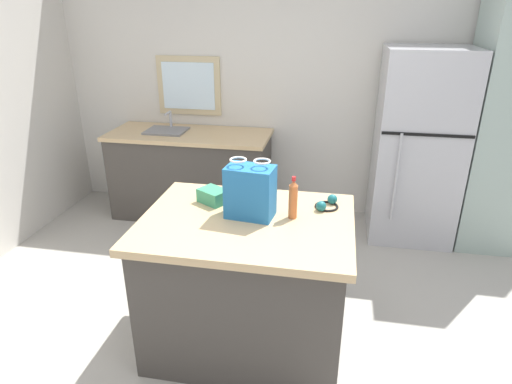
{
  "coord_description": "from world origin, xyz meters",
  "views": [
    {
      "loc": [
        0.3,
        -2.17,
        2.08
      ],
      "look_at": [
        -0.19,
        0.41,
        0.96
      ],
      "focal_mm": 30.62,
      "sensor_mm": 36.0,
      "label": 1
    }
  ],
  "objects": [
    {
      "name": "back_wall",
      "position": [
        -0.02,
        2.32,
        1.39
      ],
      "size": [
        5.25,
        0.13,
        2.79
      ],
      "color": "silver",
      "rests_on": "ground"
    },
    {
      "name": "sink_counter",
      "position": [
        -1.17,
        1.92,
        0.46
      ],
      "size": [
        1.64,
        0.68,
        1.08
      ],
      "color": "#423D38",
      "rests_on": "ground"
    },
    {
      "name": "small_box",
      "position": [
        -0.45,
        0.31,
        0.95
      ],
      "size": [
        0.22,
        0.21,
        0.09
      ],
      "primitive_type": "cube",
      "rotation": [
        0.0,
        0.0,
        -0.54
      ],
      "color": "#388E66",
      "rests_on": "kitchen_island"
    },
    {
      "name": "kitchen_island",
      "position": [
        -0.19,
        0.11,
        0.46
      ],
      "size": [
        1.26,
        0.97,
        0.91
      ],
      "color": "#423D38",
      "rests_on": "ground"
    },
    {
      "name": "ear_defenders",
      "position": [
        0.27,
        0.37,
        0.93
      ],
      "size": [
        0.2,
        0.2,
        0.06
      ],
      "color": "black",
      "rests_on": "kitchen_island"
    },
    {
      "name": "ground",
      "position": [
        0.0,
        0.0,
        0.0
      ],
      "size": [
        6.3,
        6.3,
        0.0
      ],
      "primitive_type": "plane",
      "color": "#ADA89E"
    },
    {
      "name": "shopping_bag",
      "position": [
        -0.18,
        0.16,
        1.07
      ],
      "size": [
        0.3,
        0.21,
        0.36
      ],
      "color": "#236BAD",
      "rests_on": "kitchen_island"
    },
    {
      "name": "tall_cabinet",
      "position": [
        1.68,
        1.89,
        1.14
      ],
      "size": [
        0.49,
        0.65,
        2.29
      ],
      "color": "#9EB2A8",
      "rests_on": "ground"
    },
    {
      "name": "refrigerator",
      "position": [
        1.04,
        1.89,
        0.88
      ],
      "size": [
        0.75,
        0.73,
        1.76
      ],
      "color": "#B7B7BC",
      "rests_on": "ground"
    },
    {
      "name": "bottle",
      "position": [
        0.07,
        0.18,
        1.03
      ],
      "size": [
        0.05,
        0.05,
        0.26
      ],
      "color": "#C66633",
      "rests_on": "kitchen_island"
    }
  ]
}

